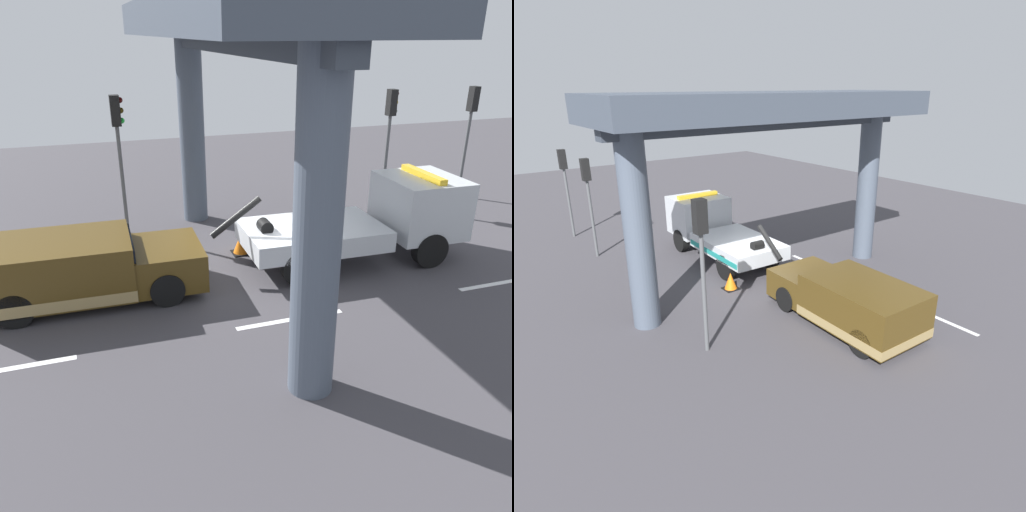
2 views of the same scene
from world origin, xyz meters
TOP-DOWN VIEW (x-y plane):
  - ground_plane at (0.00, 0.00)m, footprint 60.00×40.00m
  - lane_stripe_west at (-6.00, -2.61)m, footprint 2.60×0.16m
  - lane_stripe_mid at (0.00, -2.61)m, footprint 2.60×0.16m
  - lane_stripe_east at (6.00, -2.61)m, footprint 2.60×0.16m
  - tow_truck_white at (3.62, -0.02)m, footprint 7.28×2.55m
  - towed_van_green at (-4.39, 0.00)m, footprint 5.25×2.32m
  - overpass_structure at (-0.56, 0.00)m, footprint 3.60×11.94m
  - traffic_light_near at (-2.98, 4.24)m, footprint 0.39×0.32m
  - traffic_light_far at (6.52, 4.24)m, footprint 0.39×0.32m
  - traffic_light_mid at (10.02, 4.24)m, footprint 0.39×0.32m
  - traffic_cone_orange at (0.05, 1.47)m, footprint 0.54×0.54m

SIDE VIEW (x-z plane):
  - ground_plane at x=0.00m, z-range -0.10..0.00m
  - lane_stripe_west at x=-6.00m, z-range 0.00..0.01m
  - lane_stripe_mid at x=0.00m, z-range 0.00..0.01m
  - lane_stripe_east at x=6.00m, z-range 0.00..0.01m
  - traffic_cone_orange at x=0.05m, z-range -0.02..0.62m
  - towed_van_green at x=-4.39m, z-range -0.01..1.57m
  - tow_truck_white at x=3.62m, z-range -0.03..2.43m
  - traffic_light_mid at x=10.02m, z-range 0.97..5.20m
  - traffic_light_far at x=6.52m, z-range 0.97..5.21m
  - traffic_light_near at x=-2.98m, z-range 1.00..5.37m
  - overpass_structure at x=-0.56m, z-range 2.36..9.19m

